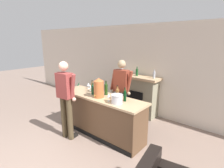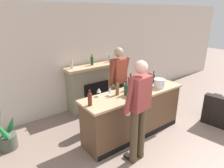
# 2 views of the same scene
# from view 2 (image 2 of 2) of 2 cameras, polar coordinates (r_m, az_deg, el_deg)

# --- Properties ---
(wall_back_panel) EXTENTS (12.00, 0.07, 2.75)m
(wall_back_panel) POSITION_cam_2_polar(r_m,az_deg,el_deg) (5.51, -6.07, 7.70)
(wall_back_panel) COLOR beige
(wall_back_panel) RESTS_ON ground_plane
(bar_counter) EXTENTS (2.32, 0.67, 0.99)m
(bar_counter) POSITION_cam_2_polar(r_m,az_deg,el_deg) (4.32, 6.08, -8.30)
(bar_counter) COLOR brown
(bar_counter) RESTS_ON ground_plane
(fireplace_stone) EXTENTS (1.49, 0.52, 1.51)m
(fireplace_stone) POSITION_cam_2_polar(r_m,az_deg,el_deg) (5.44, -5.68, -0.71)
(fireplace_stone) COLOR gray
(fireplace_stone) RESTS_ON ground_plane
(potted_plant_corner) EXTENTS (0.46, 0.49, 0.79)m
(potted_plant_corner) POSITION_cam_2_polar(r_m,az_deg,el_deg) (4.48, -27.95, -12.93)
(potted_plant_corner) COLOR #494E43
(potted_plant_corner) RESTS_ON ground_plane
(person_customer) EXTENTS (0.66, 0.33, 1.84)m
(person_customer) POSITION_cam_2_polar(r_m,az_deg,el_deg) (3.36, 7.66, -6.91)
(person_customer) COLOR #4C3E29
(person_customer) RESTS_ON ground_plane
(person_bartender) EXTENTS (0.65, 0.35, 1.80)m
(person_bartender) POSITION_cam_2_polar(r_m,az_deg,el_deg) (4.64, 1.93, 0.63)
(person_bartender) COLOR #333546
(person_bartender) RESTS_ON ground_plane
(copper_dispenser) EXTENTS (0.24, 0.27, 0.46)m
(copper_dispenser) POSITION_cam_2_polar(r_m,az_deg,el_deg) (3.99, 7.73, 0.51)
(copper_dispenser) COLOR #BB6233
(copper_dispenser) RESTS_ON bar_counter
(ice_bucket_steel) EXTENTS (0.25, 0.25, 0.19)m
(ice_bucket_steel) POSITION_cam_2_polar(r_m,az_deg,el_deg) (4.40, 13.36, 0.20)
(ice_bucket_steel) COLOR silver
(ice_bucket_steel) RESTS_ON bar_counter
(wine_bottle_burgundy_dark) EXTENTS (0.08, 0.08, 0.28)m
(wine_bottle_burgundy_dark) POSITION_cam_2_polar(r_m,az_deg,el_deg) (3.90, 4.00, -1.39)
(wine_bottle_burgundy_dark) COLOR #154229
(wine_bottle_burgundy_dark) RESTS_ON bar_counter
(wine_bottle_chardonnay_pale) EXTENTS (0.08, 0.08, 0.33)m
(wine_bottle_chardonnay_pale) POSITION_cam_2_polar(r_m,az_deg,el_deg) (4.40, 10.51, 1.11)
(wine_bottle_chardonnay_pale) COLOR brown
(wine_bottle_chardonnay_pale) RESTS_ON bar_counter
(wine_bottle_riesling_slim) EXTENTS (0.08, 0.08, 0.30)m
(wine_bottle_riesling_slim) POSITION_cam_2_polar(r_m,az_deg,el_deg) (3.48, -6.35, -4.09)
(wine_bottle_riesling_slim) COLOR maroon
(wine_bottle_riesling_slim) RESTS_ON bar_counter
(wine_bottle_cabernet_heavy) EXTENTS (0.08, 0.08, 0.35)m
(wine_bottle_cabernet_heavy) POSITION_cam_2_polar(r_m,az_deg,el_deg) (4.18, 5.28, 0.46)
(wine_bottle_cabernet_heavy) COLOR #1E3F13
(wine_bottle_cabernet_heavy) RESTS_ON bar_counter
(wine_bottle_port_short) EXTENTS (0.06, 0.06, 0.31)m
(wine_bottle_port_short) POSITION_cam_2_polar(r_m,az_deg,el_deg) (4.55, 11.71, 1.54)
(wine_bottle_port_short) COLOR black
(wine_bottle_port_short) RESTS_ON bar_counter
(wine_bottle_rose_blush) EXTENTS (0.07, 0.07, 0.31)m
(wine_bottle_rose_blush) POSITION_cam_2_polar(r_m,az_deg,el_deg) (3.89, 1.51, -1.23)
(wine_bottle_rose_blush) COLOR brown
(wine_bottle_rose_blush) RESTS_ON bar_counter
(wine_glass_near_bucket) EXTENTS (0.07, 0.07, 0.17)m
(wine_glass_near_bucket) POSITION_cam_2_polar(r_m,az_deg,el_deg) (4.23, 11.46, -0.11)
(wine_glass_near_bucket) COLOR silver
(wine_glass_near_bucket) RESTS_ON bar_counter
(wine_glass_front_right) EXTENTS (0.08, 0.08, 0.16)m
(wine_glass_front_right) POSITION_cam_2_polar(r_m,az_deg,el_deg) (3.87, -0.63, -1.76)
(wine_glass_front_right) COLOR silver
(wine_glass_front_right) RESTS_ON bar_counter
(wine_glass_back_row) EXTENTS (0.09, 0.09, 0.17)m
(wine_glass_back_row) POSITION_cam_2_polar(r_m,az_deg,el_deg) (3.85, -3.77, -1.85)
(wine_glass_back_row) COLOR silver
(wine_glass_back_row) RESTS_ON bar_counter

